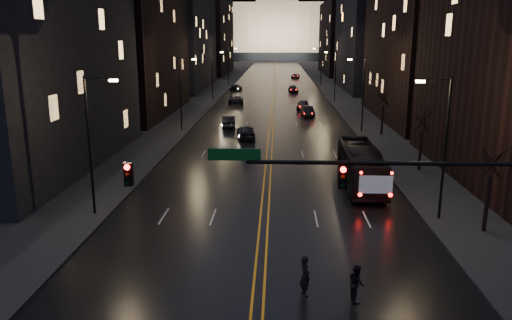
# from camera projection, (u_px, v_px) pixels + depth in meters

# --- Properties ---
(ground) EXTENTS (900.00, 900.00, 0.00)m
(ground) POSITION_uv_depth(u_px,v_px,m) (258.00, 297.00, 22.20)
(ground) COLOR black
(ground) RESTS_ON ground
(road) EXTENTS (20.00, 320.00, 0.02)m
(road) POSITION_uv_depth(u_px,v_px,m) (275.00, 76.00, 148.31)
(road) COLOR black
(road) RESTS_ON ground
(sidewalk_left) EXTENTS (8.00, 320.00, 0.16)m
(sidewalk_left) POSITION_uv_depth(u_px,v_px,m) (228.00, 76.00, 148.88)
(sidewalk_left) COLOR black
(sidewalk_left) RESTS_ON ground
(sidewalk_right) EXTENTS (8.00, 320.00, 0.16)m
(sidewalk_right) POSITION_uv_depth(u_px,v_px,m) (322.00, 76.00, 147.70)
(sidewalk_right) COLOR black
(sidewalk_right) RESTS_ON ground
(center_line) EXTENTS (0.62, 320.00, 0.01)m
(center_line) POSITION_uv_depth(u_px,v_px,m) (275.00, 76.00, 148.31)
(center_line) COLOR orange
(center_line) RESTS_ON road
(building_left_near) EXTENTS (12.00, 28.00, 22.00)m
(building_left_near) POSITION_uv_depth(u_px,v_px,m) (19.00, 40.00, 41.80)
(building_left_near) COLOR black
(building_left_near) RESTS_ON ground
(building_left_mid) EXTENTS (12.00, 30.00, 28.00)m
(building_left_mid) POSITION_uv_depth(u_px,v_px,m) (128.00, 18.00, 72.12)
(building_left_mid) COLOR black
(building_left_mid) RESTS_ON ground
(building_left_far) EXTENTS (12.00, 34.00, 20.00)m
(building_left_far) POSITION_uv_depth(u_px,v_px,m) (179.00, 43.00, 109.94)
(building_left_far) COLOR black
(building_left_far) RESTS_ON ground
(building_left_dist) EXTENTS (12.00, 40.00, 24.00)m
(building_left_dist) POSITION_uv_depth(u_px,v_px,m) (209.00, 35.00, 156.02)
(building_left_dist) COLOR black
(building_left_dist) RESTS_ON ground
(building_right_mid) EXTENTS (12.00, 34.00, 26.00)m
(building_right_mid) POSITION_uv_depth(u_px,v_px,m) (372.00, 29.00, 107.46)
(building_right_mid) COLOR black
(building_right_mid) RESTS_ON ground
(building_right_dist) EXTENTS (12.00, 40.00, 22.00)m
(building_right_dist) POSITION_uv_depth(u_px,v_px,m) (343.00, 38.00, 154.50)
(building_right_dist) COLOR black
(building_right_dist) RESTS_ON ground
(capitol) EXTENTS (90.00, 50.00, 58.50)m
(capitol) POSITION_uv_depth(u_px,v_px,m) (277.00, 26.00, 260.62)
(capitol) COLOR black
(capitol) RESTS_ON ground
(traffic_signal) EXTENTS (17.29, 0.45, 7.00)m
(traffic_signal) POSITION_uv_depth(u_px,v_px,m) (400.00, 189.00, 20.73)
(traffic_signal) COLOR black
(traffic_signal) RESTS_ON ground
(streetlamp_right_near) EXTENTS (2.13, 0.25, 9.00)m
(streetlamp_right_near) POSITION_uv_depth(u_px,v_px,m) (443.00, 142.00, 30.23)
(streetlamp_right_near) COLOR black
(streetlamp_right_near) RESTS_ON ground
(streetlamp_left_near) EXTENTS (2.13, 0.25, 9.00)m
(streetlamp_left_near) POSITION_uv_depth(u_px,v_px,m) (92.00, 139.00, 31.14)
(streetlamp_left_near) COLOR black
(streetlamp_left_near) RESTS_ON ground
(streetlamp_right_mid) EXTENTS (2.13, 0.25, 9.00)m
(streetlamp_right_mid) POSITION_uv_depth(u_px,v_px,m) (362.00, 90.00, 59.34)
(streetlamp_right_mid) COLOR black
(streetlamp_right_mid) RESTS_ON ground
(streetlamp_left_mid) EXTENTS (2.13, 0.25, 9.00)m
(streetlamp_left_mid) POSITION_uv_depth(u_px,v_px,m) (182.00, 90.00, 60.24)
(streetlamp_left_mid) COLOR black
(streetlamp_left_mid) RESTS_ON ground
(streetlamp_right_far) EXTENTS (2.13, 0.25, 9.00)m
(streetlamp_right_far) POSITION_uv_depth(u_px,v_px,m) (334.00, 73.00, 88.44)
(streetlamp_right_far) COLOR black
(streetlamp_right_far) RESTS_ON ground
(streetlamp_left_far) EXTENTS (2.13, 0.25, 9.00)m
(streetlamp_left_far) POSITION_uv_depth(u_px,v_px,m) (213.00, 73.00, 89.35)
(streetlamp_left_far) COLOR black
(streetlamp_left_far) RESTS_ON ground
(streetlamp_right_dist) EXTENTS (2.13, 0.25, 9.00)m
(streetlamp_right_dist) POSITION_uv_depth(u_px,v_px,m) (320.00, 64.00, 117.54)
(streetlamp_right_dist) COLOR black
(streetlamp_right_dist) RESTS_ON ground
(streetlamp_left_dist) EXTENTS (2.13, 0.25, 9.00)m
(streetlamp_left_dist) POSITION_uv_depth(u_px,v_px,m) (229.00, 64.00, 118.45)
(streetlamp_left_dist) COLOR black
(streetlamp_left_dist) RESTS_ON ground
(tree_right_near) EXTENTS (2.40, 2.40, 6.65)m
(tree_right_near) POSITION_uv_depth(u_px,v_px,m) (492.00, 159.00, 28.33)
(tree_right_near) COLOR black
(tree_right_near) RESTS_ON ground
(tree_right_mid) EXTENTS (2.40, 2.40, 6.65)m
(tree_right_mid) POSITION_uv_depth(u_px,v_px,m) (423.00, 119.00, 41.92)
(tree_right_mid) COLOR black
(tree_right_mid) RESTS_ON ground
(tree_right_far) EXTENTS (2.40, 2.40, 6.65)m
(tree_right_far) POSITION_uv_depth(u_px,v_px,m) (384.00, 97.00, 57.44)
(tree_right_far) COLOR black
(tree_right_far) RESTS_ON ground
(bus) EXTENTS (2.82, 11.05, 3.06)m
(bus) POSITION_uv_depth(u_px,v_px,m) (361.00, 166.00, 38.72)
(bus) COLOR black
(bus) RESTS_ON ground
(oncoming_car_a) EXTENTS (2.53, 5.03, 1.64)m
(oncoming_car_a) POSITION_uv_depth(u_px,v_px,m) (246.00, 131.00, 56.72)
(oncoming_car_a) COLOR black
(oncoming_car_a) RESTS_ON ground
(oncoming_car_b) EXTENTS (2.10, 4.80, 1.54)m
(oncoming_car_b) POSITION_uv_depth(u_px,v_px,m) (228.00, 122.00, 63.71)
(oncoming_car_b) COLOR black
(oncoming_car_b) RESTS_ON ground
(oncoming_car_c) EXTENTS (2.92, 5.65, 1.52)m
(oncoming_car_c) POSITION_uv_depth(u_px,v_px,m) (236.00, 99.00, 86.58)
(oncoming_car_c) COLOR black
(oncoming_car_c) RESTS_ON ground
(oncoming_car_d) EXTENTS (2.54, 5.12, 1.43)m
(oncoming_car_d) POSITION_uv_depth(u_px,v_px,m) (236.00, 88.00, 107.43)
(oncoming_car_d) COLOR black
(oncoming_car_d) RESTS_ON ground
(receding_car_a) EXTENTS (2.01, 4.62, 1.48)m
(receding_car_a) POSITION_uv_depth(u_px,v_px,m) (307.00, 111.00, 72.62)
(receding_car_a) COLOR black
(receding_car_a) RESTS_ON ground
(receding_car_b) EXTENTS (2.23, 4.62, 1.52)m
(receding_car_b) POSITION_uv_depth(u_px,v_px,m) (303.00, 105.00, 79.79)
(receding_car_b) COLOR black
(receding_car_b) RESTS_ON ground
(receding_car_c) EXTENTS (2.18, 4.63, 1.31)m
(receding_car_c) POSITION_uv_depth(u_px,v_px,m) (293.00, 89.00, 104.68)
(receding_car_c) COLOR black
(receding_car_c) RESTS_ON ground
(receding_car_d) EXTENTS (2.60, 4.80, 1.28)m
(receding_car_d) POSITION_uv_depth(u_px,v_px,m) (295.00, 76.00, 140.27)
(receding_car_d) COLOR black
(receding_car_d) RESTS_ON ground
(pedestrian_a) EXTENTS (0.67, 0.81, 1.89)m
(pedestrian_a) POSITION_uv_depth(u_px,v_px,m) (305.00, 276.00, 22.11)
(pedestrian_a) COLOR black
(pedestrian_a) RESTS_ON ground
(pedestrian_b) EXTENTS (0.58, 0.88, 1.68)m
(pedestrian_b) POSITION_uv_depth(u_px,v_px,m) (357.00, 283.00, 21.68)
(pedestrian_b) COLOR black
(pedestrian_b) RESTS_ON ground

